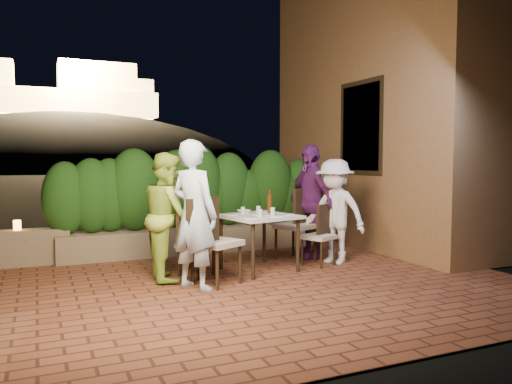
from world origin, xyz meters
TOP-DOWN VIEW (x-y plane):
  - ground at (0.00, 0.00)m, footprint 400.00×400.00m
  - terrace_floor at (0.00, 0.50)m, footprint 7.00×6.00m
  - building_wall at (3.60, 2.00)m, footprint 1.60×5.00m
  - window_pane at (2.82, 1.50)m, footprint 0.08×1.00m
  - window_frame at (2.81, 1.50)m, footprint 0.06×1.15m
  - planter at (0.20, 2.30)m, footprint 4.20×0.55m
  - hedge at (0.20, 2.30)m, footprint 4.00×0.70m
  - hill at (2.00, 60.00)m, footprint 52.00×40.00m
  - fortress at (2.00, 60.00)m, footprint 26.00×8.00m
  - dining_table at (0.59, 0.67)m, footprint 1.06×1.06m
  - plate_nw at (0.34, 0.39)m, footprint 0.20×0.20m
  - plate_sw at (0.26, 0.85)m, footprint 0.20×0.20m
  - plate_ne at (0.91, 0.52)m, footprint 0.24×0.24m
  - plate_se at (0.84, 0.92)m, footprint 0.19×0.19m
  - plate_centre at (0.61, 0.65)m, footprint 0.21×0.21m
  - plate_front at (0.74, 0.40)m, footprint 0.21×0.21m
  - glass_nw at (0.52, 0.48)m, footprint 0.06×0.06m
  - glass_sw at (0.43, 0.86)m, footprint 0.06×0.06m
  - glass_ne at (0.75, 0.58)m, footprint 0.06×0.06m
  - glass_se at (0.66, 0.86)m, footprint 0.06×0.06m
  - beer_bottle at (0.80, 0.78)m, footprint 0.06×0.06m
  - bowl at (0.49, 0.95)m, footprint 0.19×0.19m
  - chair_left_front at (-0.17, 0.22)m, footprint 0.66×0.66m
  - chair_left_back at (-0.27, 0.73)m, footprint 0.54×0.54m
  - chair_right_front at (1.49, 0.64)m, footprint 0.52×0.52m
  - chair_right_back at (1.37, 1.12)m, footprint 0.64×0.64m
  - diner_blue at (-0.47, 0.11)m, footprint 0.67×0.75m
  - diner_green at (-0.63, 0.71)m, footprint 0.65×0.81m
  - diner_white at (1.78, 0.68)m, footprint 0.92×1.11m
  - diner_purple at (1.66, 1.17)m, footprint 0.51×1.04m
  - parapet_lamp at (-2.38, 2.30)m, footprint 0.10×0.10m

SIDE VIEW (x-z plane):
  - hill at x=2.00m, z-range -15.00..7.00m
  - terrace_floor at x=0.00m, z-range -0.15..0.00m
  - ground at x=0.00m, z-range -0.02..-0.02m
  - planter at x=0.20m, z-range 0.00..0.40m
  - dining_table at x=0.59m, z-range 0.00..0.75m
  - chair_left_back at x=-0.27m, z-range 0.00..0.84m
  - chair_right_front at x=1.49m, z-range 0.00..0.85m
  - chair_left_front at x=-0.17m, z-range 0.00..1.05m
  - chair_right_back at x=1.37m, z-range 0.00..1.05m
  - parapet_lamp at x=-2.38m, z-range 0.50..0.64m
  - diner_white at x=1.78m, z-range 0.00..1.49m
  - plate_se at x=0.84m, z-range 0.75..0.76m
  - plate_nw at x=0.34m, z-range 0.75..0.76m
  - plate_sw at x=0.26m, z-range 0.75..0.76m
  - plate_front at x=0.74m, z-range 0.75..0.76m
  - plate_centre at x=0.61m, z-range 0.75..0.76m
  - plate_ne at x=0.91m, z-range 0.75..0.76m
  - bowl at x=0.49m, z-range 0.75..0.80m
  - diner_green at x=-0.63m, z-range 0.00..1.58m
  - glass_sw at x=0.43m, z-range 0.75..0.85m
  - glass_nw at x=0.52m, z-range 0.75..0.85m
  - glass_se at x=0.66m, z-range 0.75..0.85m
  - glass_ne at x=0.75m, z-range 0.75..0.85m
  - diner_purple at x=1.66m, z-range 0.00..1.71m
  - diner_blue at x=-0.47m, z-range 0.00..1.72m
  - beer_bottle at x=0.80m, z-range 0.75..1.08m
  - hedge at x=0.20m, z-range 0.40..1.50m
  - window_pane at x=2.82m, z-range 1.30..2.70m
  - window_frame at x=2.81m, z-range 1.23..2.77m
  - building_wall at x=3.60m, z-range 0.00..5.00m
  - fortress at x=2.00m, z-range 6.50..14.50m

